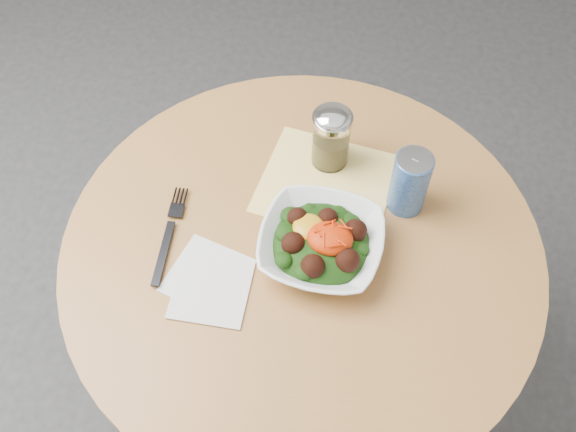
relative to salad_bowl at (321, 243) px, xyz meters
name	(u,v)px	position (x,y,z in m)	size (l,w,h in m)	color
ground	(297,384)	(-0.04, 0.01, -0.78)	(6.00, 6.00, 0.00)	#2E2E31
table	(300,293)	(-0.04, 0.01, -0.23)	(0.90, 0.90, 0.75)	black
cloth_napkin	(326,183)	(-0.01, 0.16, -0.03)	(0.25, 0.23, 0.00)	yellow
paper_napkins	(209,283)	(-0.19, -0.10, -0.03)	(0.17, 0.18, 0.00)	silver
salad_bowl	(321,243)	(0.00, 0.00, 0.00)	(0.24, 0.24, 0.08)	white
fork	(170,231)	(-0.29, 0.00, -0.03)	(0.03, 0.22, 0.00)	black
spice_shaker	(331,138)	(-0.01, 0.22, 0.04)	(0.08, 0.08, 0.14)	silver
beverage_can	(410,182)	(0.15, 0.14, 0.04)	(0.07, 0.07, 0.14)	navy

